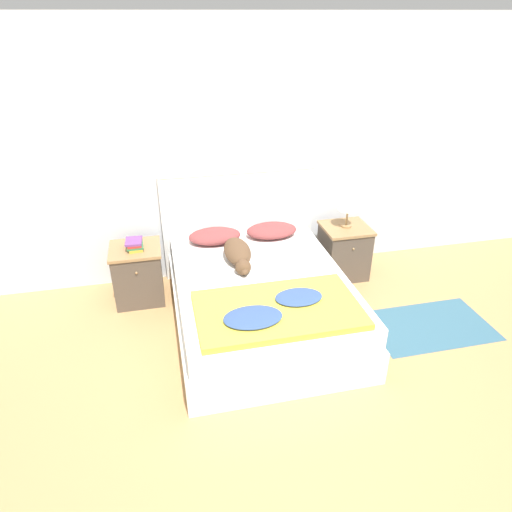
# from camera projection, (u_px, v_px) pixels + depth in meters

# --- Properties ---
(ground_plane) EXTENTS (16.00, 16.00, 0.00)m
(ground_plane) POSITION_uv_depth(u_px,v_px,m) (311.00, 406.00, 3.32)
(ground_plane) COLOR tan
(wall_back) EXTENTS (9.00, 0.06, 2.55)m
(wall_back) POSITION_uv_depth(u_px,v_px,m) (249.00, 155.00, 4.55)
(wall_back) COLOR silver
(wall_back) RESTS_ON ground_plane
(bed) EXTENTS (1.51, 1.95, 0.50)m
(bed) POSITION_uv_depth(u_px,v_px,m) (261.00, 301.00, 4.09)
(bed) COLOR white
(bed) RESTS_ON ground_plane
(headboard) EXTENTS (1.59, 0.06, 1.16)m
(headboard) POSITION_uv_depth(u_px,v_px,m) (239.00, 221.00, 4.78)
(headboard) COLOR white
(headboard) RESTS_ON ground_plane
(nightstand_left) EXTENTS (0.48, 0.46, 0.57)m
(nightstand_left) POSITION_uv_depth(u_px,v_px,m) (138.00, 274.00, 4.44)
(nightstand_left) COLOR #4C4238
(nightstand_left) RESTS_ON ground_plane
(nightstand_right) EXTENTS (0.48, 0.46, 0.57)m
(nightstand_right) POSITION_uv_depth(u_px,v_px,m) (344.00, 251.00, 4.86)
(nightstand_right) COLOR #4C4238
(nightstand_right) RESTS_ON ground_plane
(pillow_left) EXTENTS (0.52, 0.33, 0.13)m
(pillow_left) POSITION_uv_depth(u_px,v_px,m) (215.00, 236.00, 4.54)
(pillow_left) COLOR brown
(pillow_left) RESTS_ON bed
(pillow_right) EXTENTS (0.52, 0.33, 0.13)m
(pillow_right) POSITION_uv_depth(u_px,v_px,m) (272.00, 230.00, 4.65)
(pillow_right) COLOR brown
(pillow_right) RESTS_ON bed
(quilt) EXTENTS (1.26, 0.74, 0.09)m
(quilt) POSITION_uv_depth(u_px,v_px,m) (277.00, 310.00, 3.47)
(quilt) COLOR yellow
(quilt) RESTS_ON bed
(dog) EXTENTS (0.24, 0.68, 0.18)m
(dog) POSITION_uv_depth(u_px,v_px,m) (238.00, 253.00, 4.18)
(dog) COLOR brown
(dog) RESTS_ON bed
(book_stack) EXTENTS (0.17, 0.21, 0.09)m
(book_stack) POSITION_uv_depth(u_px,v_px,m) (135.00, 244.00, 4.27)
(book_stack) COLOR gold
(book_stack) RESTS_ON nightstand_left
(table_lamp) EXTENTS (0.22, 0.22, 0.35)m
(table_lamp) POSITION_uv_depth(u_px,v_px,m) (348.00, 203.00, 4.61)
(table_lamp) COLOR #9E7A4C
(table_lamp) RESTS_ON nightstand_right
(rug) EXTENTS (1.10, 0.68, 0.00)m
(rug) POSITION_uv_depth(u_px,v_px,m) (430.00, 326.00, 4.17)
(rug) COLOR #335B70
(rug) RESTS_ON ground_plane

